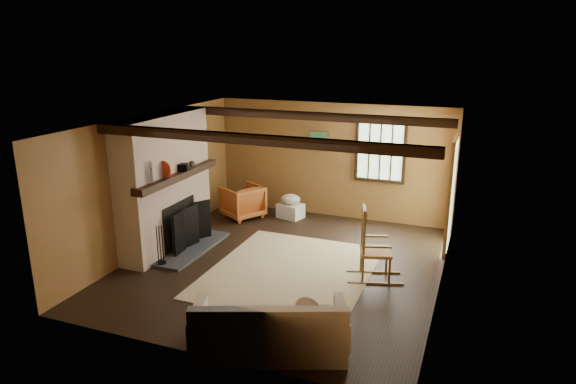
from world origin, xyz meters
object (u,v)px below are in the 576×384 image
at_px(fireplace, 166,188).
at_px(sofa, 270,332).
at_px(armchair, 243,201).
at_px(laundry_basket, 291,211).
at_px(rocking_chair, 373,249).

relative_size(fireplace, sofa, 1.20).
bearing_deg(armchair, sofa, 60.97).
height_order(laundry_basket, armchair, armchair).
bearing_deg(laundry_basket, fireplace, -122.85).
height_order(fireplace, rocking_chair, fireplace).
distance_m(sofa, armchair, 5.01).
distance_m(rocking_chair, armchair, 3.73).
height_order(rocking_chair, armchair, rocking_chair).
bearing_deg(laundry_basket, armchair, -160.97).
xyz_separation_m(laundry_basket, armchair, (-0.96, -0.33, 0.20)).
relative_size(rocking_chair, sofa, 0.59).
relative_size(rocking_chair, armchair, 1.55).
xyz_separation_m(sofa, laundry_basket, (-1.52, 4.68, -0.12)).
bearing_deg(fireplace, laundry_basket, 57.15).
distance_m(sofa, laundry_basket, 4.92).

